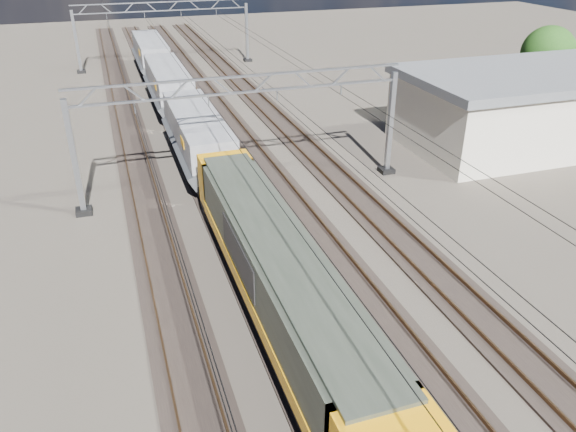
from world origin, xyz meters
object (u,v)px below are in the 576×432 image
object	(u,v)px
catenary_gantry_far	(165,32)
tree_far	(552,55)
hopper_wagon_lead	(198,135)
industrial_shed	(530,107)
hopper_wagon_mid	(168,84)
hopper_wagon_third	(151,53)
locomotive	(278,274)
catenary_gantry_mid	(245,130)

from	to	relation	value
catenary_gantry_far	tree_far	world-z (taller)	catenary_gantry_far
hopper_wagon_lead	tree_far	size ratio (longest dim) A/B	1.88
industrial_shed	hopper_wagon_lead	bearing A→B (deg)	173.07
hopper_wagon_mid	hopper_wagon_third	world-z (taller)	same
locomotive	hopper_wagon_lead	distance (m)	17.70
hopper_wagon_mid	hopper_wagon_third	xyz separation A→B (m)	(0.00, 14.20, 0.00)
hopper_wagon_lead	hopper_wagon_mid	distance (m)	14.20
locomotive	industrial_shed	xyz separation A→B (m)	(24.00, 14.78, 0.40)
catenary_gantry_mid	hopper_wagon_mid	distance (m)	19.29
catenary_gantry_mid	catenary_gantry_far	distance (m)	36.00
locomotive	hopper_wagon_lead	size ratio (longest dim) A/B	1.62
catenary_gantry_far	hopper_wagon_third	size ratio (longest dim) A/B	1.53
hopper_wagon_lead	industrial_shed	world-z (taller)	industrial_shed
hopper_wagon_mid	tree_far	world-z (taller)	tree_far
locomotive	hopper_wagon_third	distance (m)	46.10
hopper_wagon_mid	industrial_shed	bearing A→B (deg)	-35.49
catenary_gantry_far	hopper_wagon_third	world-z (taller)	catenary_gantry_far
catenary_gantry_mid	hopper_wagon_mid	world-z (taller)	catenary_gantry_mid
tree_far	catenary_gantry_far	bearing A→B (deg)	139.15
industrial_shed	tree_far	world-z (taller)	tree_far
catenary_gantry_mid	hopper_wagon_lead	xyz separation A→B (m)	(-2.00, 4.92, -1.67)
hopper_wagon_third	tree_far	xyz separation A→B (m)	(32.32, -23.53, 2.16)
locomotive	tree_far	world-z (taller)	tree_far
locomotive	catenary_gantry_far	bearing A→B (deg)	87.65
hopper_wagon_mid	tree_far	size ratio (longest dim) A/B	1.88
locomotive	hopper_wagon_mid	distance (m)	31.90
catenary_gantry_far	catenary_gantry_mid	bearing A→B (deg)	-90.00
catenary_gantry_mid	locomotive	distance (m)	13.03
catenary_gantry_far	hopper_wagon_lead	world-z (taller)	catenary_gantry_far
catenary_gantry_mid	hopper_wagon_third	world-z (taller)	catenary_gantry_mid
industrial_shed	tree_far	bearing A→B (deg)	43.12
locomotive	hopper_wagon_mid	world-z (taller)	locomotive
catenary_gantry_mid	tree_far	bearing A→B (deg)	17.89
tree_far	locomotive	bearing A→B (deg)	-145.07
hopper_wagon_mid	industrial_shed	distance (m)	29.48
catenary_gantry_mid	hopper_wagon_third	bearing A→B (deg)	93.44
catenary_gantry_far	hopper_wagon_mid	bearing A→B (deg)	-96.76
hopper_wagon_third	catenary_gantry_far	bearing A→B (deg)	53.31
catenary_gantry_mid	industrial_shed	distance (m)	22.12
hopper_wagon_lead	hopper_wagon_third	distance (m)	28.40
catenary_gantry_far	hopper_wagon_lead	bearing A→B (deg)	-93.68
catenary_gantry_mid	hopper_wagon_lead	distance (m)	5.56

